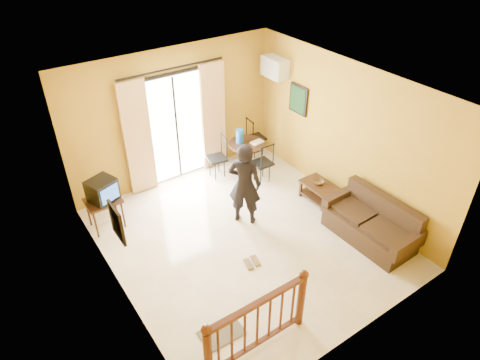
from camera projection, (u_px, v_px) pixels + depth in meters
ground at (245, 238)px, 7.65m from camera, size 5.00×5.00×0.00m
room_shell at (246, 157)px, 6.69m from camera, size 5.00×5.00×5.00m
balcony_door at (177, 127)px, 8.64m from camera, size 2.25×0.14×2.46m
tv_table at (103, 203)px, 7.64m from camera, size 0.60×0.50×0.60m
television at (102, 190)px, 7.49m from camera, size 0.56×0.54×0.41m
picture_left at (117, 223)px, 5.61m from camera, size 0.05×0.42×0.52m
dining_table at (247, 149)px, 9.25m from camera, size 0.79×0.79×0.66m
water_jug at (240, 136)px, 9.10m from camera, size 0.16×0.16×0.31m
serving_tray at (257, 142)px, 9.18m from camera, size 0.29×0.20×0.02m
dining_chairs at (245, 170)px, 9.51m from camera, size 1.67×1.38×0.95m
air_conditioner at (275, 67)px, 8.75m from camera, size 0.31×0.60×0.40m
botanical_print at (298, 99)px, 8.65m from camera, size 0.05×0.50×0.60m
coffee_table at (322, 192)px, 8.39m from camera, size 0.49×0.88×0.39m
bowl at (319, 182)px, 8.37m from camera, size 0.22×0.22×0.06m
sofa at (372, 224)px, 7.51m from camera, size 0.81×1.69×0.80m
standing_person at (245, 184)px, 7.62m from camera, size 0.69×0.70×1.63m
stair_balustrade at (258, 322)px, 5.50m from camera, size 1.63×0.13×1.04m
doormat at (222, 333)px, 6.01m from camera, size 0.61×0.41×0.02m
sandals at (252, 262)px, 7.14m from camera, size 0.29×0.27×0.03m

